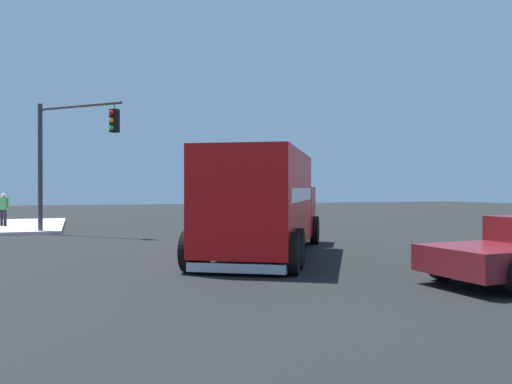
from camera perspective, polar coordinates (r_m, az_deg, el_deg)
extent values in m
plane|color=black|center=(18.33, 1.35, -5.86)|extent=(100.00, 100.00, 0.00)
cube|color=red|center=(14.62, 0.45, -0.80)|extent=(6.62, 5.22, 2.68)
cube|color=red|center=(18.81, 2.75, -2.04)|extent=(2.85, 3.03, 1.70)
cube|color=black|center=(19.65, 3.09, -0.94)|extent=(1.08, 1.78, 0.88)
cube|color=#B2B2B7|center=(11.78, -2.21, -8.39)|extent=(1.33, 2.09, 0.21)
cube|color=white|center=(14.88, -4.14, -0.27)|extent=(4.56, 2.65, 0.36)
cube|color=white|center=(14.45, 5.17, -0.29)|extent=(4.56, 2.65, 0.36)
cylinder|color=black|center=(19.01, -0.99, -4.13)|extent=(1.01, 0.74, 1.00)
cylinder|color=black|center=(18.67, 6.50, -4.21)|extent=(1.01, 0.74, 1.00)
cylinder|color=black|center=(13.49, -5.94, -5.96)|extent=(1.01, 0.74, 1.00)
cylinder|color=black|center=(13.01, 4.65, -6.20)|extent=(1.01, 0.74, 1.00)
cylinder|color=black|center=(12.50, -7.33, -6.47)|extent=(1.01, 0.74, 1.00)
cylinder|color=black|center=(11.97, 4.11, -6.77)|extent=(1.01, 0.74, 1.00)
cylinder|color=#38383D|center=(24.68, -22.76, 2.54)|extent=(0.20, 0.20, 5.60)
cylinder|color=#38383D|center=(23.32, -19.00, 8.97)|extent=(3.21, 3.31, 0.12)
cylinder|color=#38383D|center=(22.05, -15.38, 9.15)|extent=(0.03, 0.03, 0.25)
cube|color=black|center=(21.97, -15.38, 7.60)|extent=(0.42, 0.42, 0.95)
sphere|color=red|center=(21.87, -15.69, 8.47)|extent=(0.20, 0.20, 0.20)
sphere|color=#EFA314|center=(21.83, -15.69, 7.66)|extent=(0.20, 0.20, 0.20)
sphere|color=#19CC4C|center=(21.79, -15.69, 6.85)|extent=(0.20, 0.20, 0.20)
cube|color=maroon|center=(11.36, 23.87, -6.90)|extent=(2.07, 2.12, 0.55)
cylinder|color=black|center=(12.01, 19.96, -7.35)|extent=(0.29, 0.77, 0.76)
cylinder|color=black|center=(28.68, -26.32, -2.57)|extent=(0.14, 0.14, 0.80)
cylinder|color=black|center=(28.62, -26.00, -2.57)|extent=(0.14, 0.14, 0.80)
cube|color=#3F8C4C|center=(28.63, -26.16, -1.16)|extent=(0.29, 0.38, 0.60)
sphere|color=beige|center=(28.62, -26.16, -0.34)|extent=(0.22, 0.22, 0.22)
cylinder|color=#3F8C4C|center=(28.55, -25.75, -1.10)|extent=(0.09, 0.09, 0.54)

